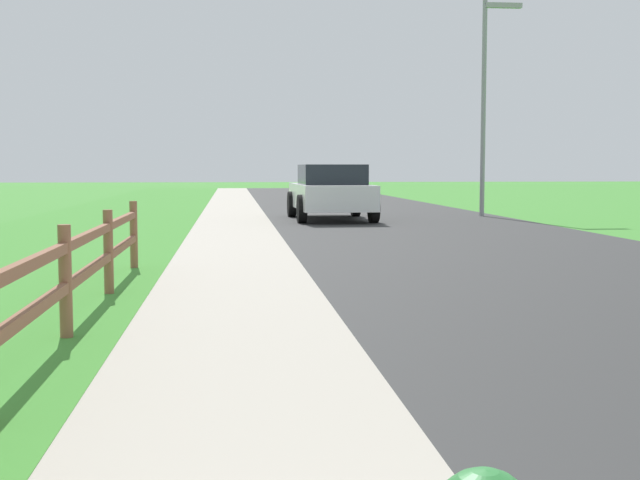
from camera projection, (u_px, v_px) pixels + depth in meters
The scene contains 7 objects.
ground_plane at pixel (267, 217), 25.25m from camera, with size 120.00×120.00×0.00m, color #418D32.
road_asphalt at pixel (372, 212), 27.60m from camera, with size 7.00×66.00×0.01m, color #323232.
curb_concrete at pixel (170, 213), 26.93m from camera, with size 6.00×66.00×0.01m, color #B2A99A.
grass_verge at pixel (121, 214), 26.77m from camera, with size 5.00×66.00×0.00m, color #418D32.
rail_fence at pixel (30, 294), 5.97m from camera, with size 0.11×12.88×0.97m.
parked_suv_white at pixel (331, 192), 23.69m from camera, with size 2.21×4.73×1.54m.
street_lamp at pixel (487, 89), 25.22m from camera, with size 1.17×0.20×6.37m.
Camera 1 is at (-1.04, -0.25, 1.46)m, focal length 47.77 mm.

